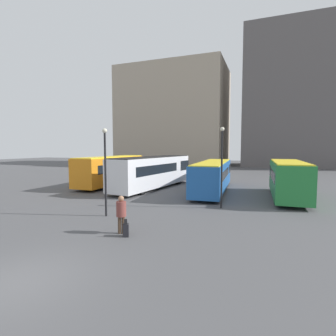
# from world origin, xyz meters

# --- Properties ---
(ground_plane) EXTENTS (160.00, 160.00, 0.00)m
(ground_plane) POSITION_xyz_m (0.00, 0.00, 0.00)
(ground_plane) COLOR #4C4C4F
(building_block_left) EXTENTS (25.68, 16.87, 23.69)m
(building_block_left) POSITION_xyz_m (-15.01, 58.06, 11.84)
(building_block_left) COLOR tan
(building_block_left) RESTS_ON ground_plane
(building_block_right) EXTENTS (26.22, 15.35, 29.17)m
(building_block_right) POSITION_xyz_m (15.28, 58.06, 14.59)
(building_block_right) COLOR #5B5656
(building_block_right) RESTS_ON ground_plane
(bus_0) EXTENTS (2.64, 10.55, 3.12)m
(bus_0) POSITION_xyz_m (-8.70, 18.97, 1.70)
(bus_0) COLOR orange
(bus_0) RESTS_ON ground_plane
(bus_1) EXTENTS (3.90, 12.43, 3.19)m
(bus_1) POSITION_xyz_m (-3.57, 18.67, 1.74)
(bus_1) COLOR silver
(bus_1) RESTS_ON ground_plane
(bus_2) EXTENTS (3.19, 12.24, 2.77)m
(bus_2) POSITION_xyz_m (2.40, 18.84, 1.52)
(bus_2) COLOR #1E56A3
(bus_2) RESTS_ON ground_plane
(bus_3) EXTENTS (2.66, 9.23, 2.98)m
(bus_3) POSITION_xyz_m (8.69, 17.44, 1.62)
(bus_3) COLOR #237A38
(bus_3) RESTS_ON ground_plane
(traveler) EXTENTS (0.62, 0.62, 1.81)m
(traveler) POSITION_xyz_m (0.62, 5.11, 1.08)
(traveler) COLOR #4C3828
(traveler) RESTS_ON ground_plane
(suitcase) EXTENTS (0.36, 0.39, 0.85)m
(suitcase) POSITION_xyz_m (1.03, 4.80, 0.30)
(suitcase) COLOR black
(suitcase) RESTS_ON ground_plane
(lamp_post_0) EXTENTS (0.28, 0.28, 5.44)m
(lamp_post_0) POSITION_xyz_m (4.22, 12.10, 3.22)
(lamp_post_0) COLOR black
(lamp_post_0) RESTS_ON ground_plane
(lamp_post_1) EXTENTS (0.28, 0.28, 5.19)m
(lamp_post_1) POSITION_xyz_m (-1.88, 7.58, 3.09)
(lamp_post_1) COLOR black
(lamp_post_1) RESTS_ON ground_plane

